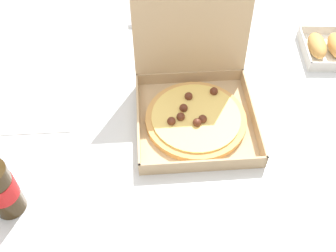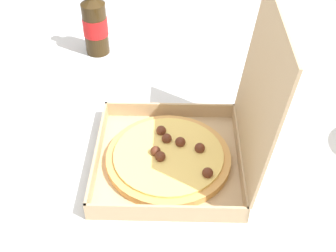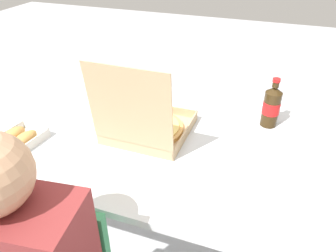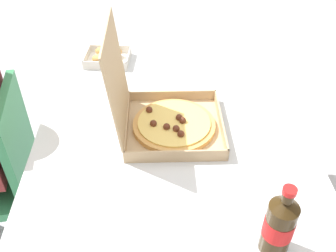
{
  "view_description": "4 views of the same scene",
  "coord_description": "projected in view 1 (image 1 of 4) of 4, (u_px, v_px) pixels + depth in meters",
  "views": [
    {
      "loc": [
        -0.07,
        -0.7,
        1.59
      ],
      "look_at": [
        -0.02,
        -0.03,
        0.75
      ],
      "focal_mm": 41.47,
      "sensor_mm": 36.0,
      "label": 1
    },
    {
      "loc": [
        0.78,
        -0.0,
        1.48
      ],
      "look_at": [
        -0.01,
        -0.01,
        0.78
      ],
      "focal_mm": 47.56,
      "sensor_mm": 36.0,
      "label": 2
    },
    {
      "loc": [
        -0.4,
        1.06,
        1.5
      ],
      "look_at": [
        -0.01,
        -0.03,
        0.76
      ],
      "focal_mm": 34.19,
      "sensor_mm": 36.0,
      "label": 3
    },
    {
      "loc": [
        -0.95,
        0.05,
        1.59
      ],
      "look_at": [
        0.03,
        0.01,
        0.78
      ],
      "focal_mm": 40.92,
      "sensor_mm": 36.0,
      "label": 4
    }
  ],
  "objects": [
    {
      "name": "chair",
      "position": [
        187.0,
        38.0,
        1.75
      ],
      "size": [
        0.45,
        0.45,
        0.83
      ],
      "color": "#338451",
      "rests_on": "ground_plane"
    },
    {
      "name": "ground_plane",
      "position": [
        171.0,
        231.0,
        1.68
      ],
      "size": [
        10.0,
        10.0,
        0.0
      ],
      "primitive_type": "plane",
      "color": "#B2B2B7"
    },
    {
      "name": "pizza_box_open",
      "position": [
        195.0,
        102.0,
        1.09
      ],
      "size": [
        0.33,
        0.37,
        0.37
      ],
      "color": "tan",
      "rests_on": "dining_table"
    },
    {
      "name": "bread_side_box",
      "position": [
        327.0,
        47.0,
        1.28
      ],
      "size": [
        0.17,
        0.2,
        0.06
      ],
      "color": "white",
      "rests_on": "dining_table"
    },
    {
      "name": "dining_table",
      "position": [
        172.0,
        137.0,
        1.16
      ],
      "size": [
        1.5,
        0.92,
        0.74
      ],
      "color": "silver",
      "rests_on": "ground_plane"
    },
    {
      "name": "paper_menu",
      "position": [
        38.0,
        113.0,
        1.12
      ],
      "size": [
        0.21,
        0.15,
        0.0
      ],
      "primitive_type": "cube",
      "rotation": [
        0.0,
        0.0,
        -0.02
      ],
      "color": "white",
      "rests_on": "dining_table"
    }
  ]
}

